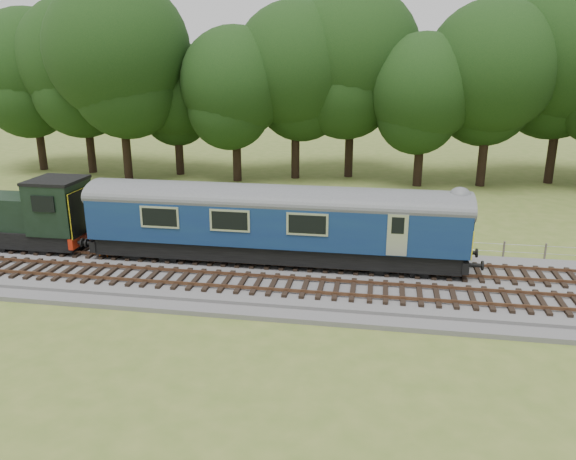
# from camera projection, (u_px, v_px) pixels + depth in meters

# --- Properties ---
(ground) EXTENTS (120.00, 120.00, 0.00)m
(ground) POSITION_uv_depth(u_px,v_px,m) (340.00, 283.00, 25.79)
(ground) COLOR #536A27
(ground) RESTS_ON ground
(ballast) EXTENTS (70.00, 7.00, 0.35)m
(ballast) POSITION_uv_depth(u_px,v_px,m) (340.00, 280.00, 25.74)
(ballast) COLOR #4C4C4F
(ballast) RESTS_ON ground
(track_north) EXTENTS (67.20, 2.40, 0.21)m
(track_north) POSITION_uv_depth(u_px,v_px,m) (342.00, 264.00, 26.98)
(track_north) COLOR black
(track_north) RESTS_ON ballast
(track_south) EXTENTS (67.20, 2.40, 0.21)m
(track_south) POSITION_uv_depth(u_px,v_px,m) (337.00, 288.00, 24.16)
(track_south) COLOR black
(track_south) RESTS_ON ballast
(fence) EXTENTS (64.00, 0.12, 1.00)m
(fence) POSITION_uv_depth(u_px,v_px,m) (346.00, 251.00, 30.02)
(fence) COLOR #6B6054
(fence) RESTS_ON ground
(tree_line) EXTENTS (70.00, 8.00, 18.00)m
(tree_line) POSITION_uv_depth(u_px,v_px,m) (361.00, 182.00, 46.50)
(tree_line) COLOR black
(tree_line) RESTS_ON ground
(dmu_railcar) EXTENTS (18.05, 2.86, 3.88)m
(dmu_railcar) POSITION_uv_depth(u_px,v_px,m) (274.00, 217.00, 26.86)
(dmu_railcar) COLOR black
(dmu_railcar) RESTS_ON ground
(shunter_loco) EXTENTS (8.92, 2.60, 3.38)m
(shunter_loco) POSITION_uv_depth(u_px,v_px,m) (13.00, 217.00, 29.27)
(shunter_loco) COLOR black
(shunter_loco) RESTS_ON ground
(worker) EXTENTS (0.83, 0.75, 1.91)m
(worker) POSITION_uv_depth(u_px,v_px,m) (102.00, 239.00, 27.83)
(worker) COLOR #F25E0C
(worker) RESTS_ON ballast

